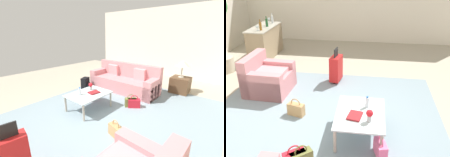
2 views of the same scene
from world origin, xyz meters
The scene contains 16 objects.
ground_plane centered at (0.00, 0.00, 0.00)m, with size 12.00×12.00×0.00m, color #A89E89.
wall_left centered at (-5.06, 0.00, 1.55)m, with size 0.12×8.00×3.10m, color silver.
area_rug centered at (-0.60, 0.20, 0.00)m, with size 5.20×4.40×0.01m, color gray.
couch centered at (-2.20, -0.60, 0.32)m, with size 0.85×2.45×0.94m.
coffee_table centered at (-0.40, -0.50, 0.39)m, with size 1.05×0.80×0.44m.
water_bottle centered at (-0.20, -0.60, 0.54)m, with size 0.06×0.06×0.20m.
coffee_table_book centered at (-0.52, -0.42, 0.46)m, with size 0.27×0.21×0.03m, color maroon.
flower_vase centered at (-0.62, -0.65, 0.57)m, with size 0.11×0.11×0.21m.
side_table centered at (-3.20, 1.00, 0.26)m, with size 0.58×0.58×0.53m, color #513823.
table_lamp centered at (-3.20, 1.00, 0.99)m, with size 0.43×0.43×0.57m.
suitcase_red centered at (1.60, 0.20, 0.36)m, with size 0.43×0.28×0.85m.
handbag_olive centered at (-1.22, 0.28, 0.13)m, with size 0.31×0.33×0.36m.
handbag_pink centered at (-0.85, -0.84, 0.13)m, with size 0.35×0.22×0.36m.
handbag_red centered at (-1.23, 0.38, 0.13)m, with size 0.30×0.34×0.36m.
handbag_tan centered at (0.03, 0.74, 0.13)m, with size 0.21×0.34×0.36m.
backpack_black centered at (-1.40, -1.79, 0.19)m, with size 0.35×0.32×0.40m.
Camera 1 is at (2.01, 2.27, 1.93)m, focal length 24.00 mm.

